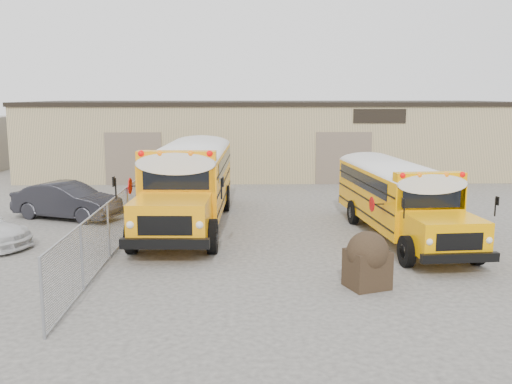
{
  "coord_description": "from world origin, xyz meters",
  "views": [
    {
      "loc": [
        -1.83,
        -17.41,
        5.08
      ],
      "look_at": [
        -1.32,
        2.98,
        1.6
      ],
      "focal_mm": 40.0,
      "sensor_mm": 36.0,
      "label": 1
    }
  ],
  "objects_px": {
    "school_bus_left": "(205,158)",
    "car_dark": "(67,201)",
    "tarp_bundle": "(367,259)",
    "school_bus_right": "(355,172)"
  },
  "relations": [
    {
      "from": "school_bus_left",
      "to": "car_dark",
      "type": "height_order",
      "value": "school_bus_left"
    },
    {
      "from": "tarp_bundle",
      "to": "car_dark",
      "type": "distance_m",
      "value": 13.82
    },
    {
      "from": "school_bus_left",
      "to": "car_dark",
      "type": "xyz_separation_m",
      "value": [
        -5.38,
        -5.9,
        -1.13
      ]
    },
    {
      "from": "tarp_bundle",
      "to": "car_dark",
      "type": "bearing_deg",
      "value": 139.94
    },
    {
      "from": "tarp_bundle",
      "to": "school_bus_right",
      "type": "bearing_deg",
      "value": 80.59
    },
    {
      "from": "school_bus_left",
      "to": "tarp_bundle",
      "type": "height_order",
      "value": "school_bus_left"
    },
    {
      "from": "school_bus_right",
      "to": "car_dark",
      "type": "relative_size",
      "value": 2.06
    },
    {
      "from": "school_bus_left",
      "to": "car_dark",
      "type": "relative_size",
      "value": 2.44
    },
    {
      "from": "car_dark",
      "to": "school_bus_right",
      "type": "bearing_deg",
      "value": -57.5
    },
    {
      "from": "school_bus_right",
      "to": "car_dark",
      "type": "distance_m",
      "value": 12.73
    }
  ]
}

